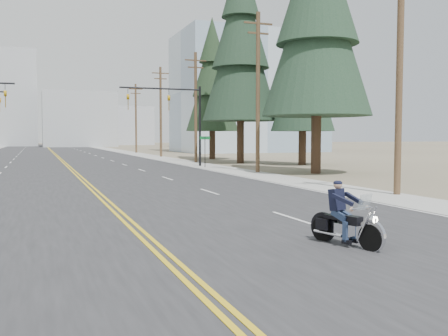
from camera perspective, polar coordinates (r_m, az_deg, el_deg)
name	(u,v)px	position (r m, az deg, el deg)	size (l,w,h in m)	color
ground_plane	(170,261)	(10.66, -6.23, -10.57)	(400.00, 400.00, 0.00)	#776D56
road	(54,154)	(80.10, -18.81, 1.55)	(20.00, 200.00, 0.01)	#303033
sidewalk_right	(130,153)	(81.28, -10.68, 1.71)	(3.00, 200.00, 0.01)	#A5A5A0
traffic_mast_right	(178,110)	(43.63, -5.33, 6.65)	(7.10, 0.26, 7.00)	black
street_sign	(205,146)	(42.19, -2.19, 2.51)	(0.90, 0.06, 2.62)	black
utility_pole_a	(400,66)	(23.69, 19.44, 10.98)	(2.20, 0.30, 11.00)	brown
utility_pole_b	(258,90)	(36.44, 3.90, 8.92)	(2.20, 0.30, 11.50)	brown
utility_pole_c	(196,105)	(50.42, -3.26, 7.15)	(2.20, 0.30, 11.00)	brown
utility_pole_d	(161,110)	(64.88, -7.25, 6.56)	(2.20, 0.30, 11.50)	brown
utility_pole_e	(136,117)	(81.48, -10.03, 5.75)	(2.20, 0.30, 11.00)	brown
glass_building	(248,94)	(87.47, 2.73, 8.45)	(24.00, 16.00, 20.00)	#9EB5CC
haze_bldg_b	(79,120)	(135.50, -16.24, 5.32)	(18.00, 14.00, 14.00)	#ADB2B7
haze_bldg_c	(214,111)	(127.50, -1.13, 6.48)	(16.00, 12.00, 18.00)	#B7BCC6
haze_bldg_e	(128,126)	(162.41, -10.91, 4.74)	(14.00, 14.00, 12.00)	#B7BCC6
motorcyclist	(346,214)	(12.22, 13.80, -5.11)	(0.85, 1.99, 1.56)	black
conifer_near	(318,6)	(36.93, 10.65, 17.72)	(7.67, 7.67, 20.29)	#382619
conifer_mid	(303,67)	(46.93, 9.03, 11.34)	(5.86, 5.86, 15.61)	#382619
conifer_tall	(241,40)	(49.80, 1.91, 14.38)	(7.47, 7.47, 20.75)	#382619
conifer_far	(212,78)	(58.41, -1.36, 10.24)	(6.09, 6.09, 16.31)	#382619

